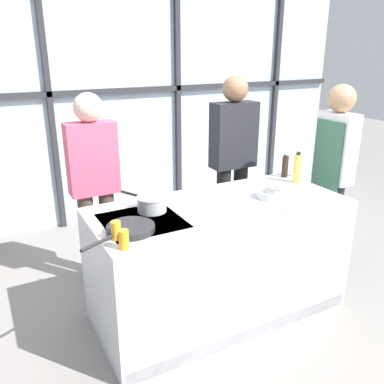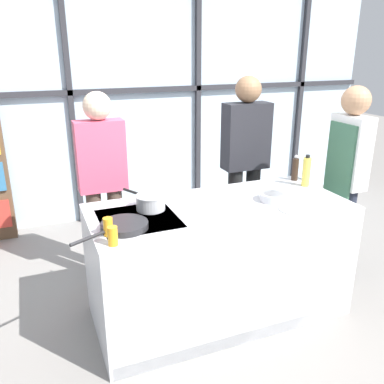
% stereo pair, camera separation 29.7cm
% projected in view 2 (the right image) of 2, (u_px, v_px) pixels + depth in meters
% --- Properties ---
extents(ground_plane, '(18.00, 18.00, 0.00)m').
position_uv_depth(ground_plane, '(218.00, 310.00, 3.29)').
color(ground_plane, gray).
extents(back_window_wall, '(6.40, 0.10, 2.80)m').
position_uv_depth(back_window_wall, '(137.00, 101.00, 4.84)').
color(back_window_wall, silver).
rests_on(back_window_wall, ground_plane).
extents(demo_island, '(1.92, 0.86, 0.91)m').
position_uv_depth(demo_island, '(219.00, 261.00, 3.14)').
color(demo_island, silver).
rests_on(demo_island, ground_plane).
extents(chef, '(0.24, 0.36, 1.72)m').
position_uv_depth(chef, '(346.00, 169.00, 3.51)').
color(chef, '#232838').
rests_on(chef, ground_plane).
extents(spectator_far_left, '(0.41, 0.24, 1.68)m').
position_uv_depth(spectator_far_left, '(102.00, 176.00, 3.50)').
color(spectator_far_left, '#47382D').
rests_on(spectator_far_left, ground_plane).
extents(spectator_center_left, '(0.45, 0.25, 1.77)m').
position_uv_depth(spectator_center_left, '(245.00, 156.00, 3.98)').
color(spectator_center_left, black).
rests_on(spectator_center_left, ground_plane).
extents(frying_pan, '(0.51, 0.34, 0.04)m').
position_uv_depth(frying_pan, '(124.00, 226.00, 2.60)').
color(frying_pan, '#232326').
rests_on(frying_pan, demo_island).
extents(saucepan, '(0.25, 0.37, 0.11)m').
position_uv_depth(saucepan, '(150.00, 202.00, 2.90)').
color(saucepan, silver).
rests_on(saucepan, demo_island).
extents(white_plate, '(0.23, 0.23, 0.01)m').
position_uv_depth(white_plate, '(295.00, 209.00, 2.90)').
color(white_plate, white).
rests_on(white_plate, demo_island).
extents(mixing_bowl, '(0.21, 0.21, 0.06)m').
position_uv_depth(mixing_bowl, '(274.00, 197.00, 3.07)').
color(mixing_bowl, silver).
rests_on(mixing_bowl, demo_island).
extents(oil_bottle, '(0.06, 0.06, 0.27)m').
position_uv_depth(oil_bottle, '(306.00, 172.00, 3.38)').
color(oil_bottle, '#E0CC4C').
rests_on(oil_bottle, demo_island).
extents(pepper_grinder, '(0.06, 0.06, 0.23)m').
position_uv_depth(pepper_grinder, '(295.00, 169.00, 3.53)').
color(pepper_grinder, '#332319').
rests_on(pepper_grinder, demo_island).
extents(juice_glass_near, '(0.06, 0.06, 0.12)m').
position_uv_depth(juice_glass_near, '(113.00, 236.00, 2.37)').
color(juice_glass_near, orange).
rests_on(juice_glass_near, demo_island).
extents(juice_glass_far, '(0.06, 0.06, 0.12)m').
position_uv_depth(juice_glass_far, '(108.00, 227.00, 2.50)').
color(juice_glass_far, orange).
rests_on(juice_glass_far, demo_island).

